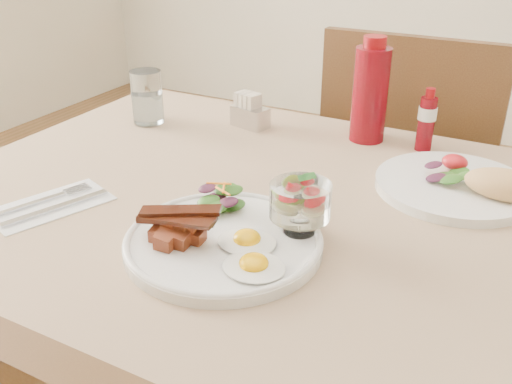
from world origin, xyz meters
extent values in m
cylinder|color=#53381A|center=(-0.59, 0.36, 0.35)|extent=(0.06, 0.06, 0.71)
cube|color=#53381A|center=(0.00, 0.00, 0.73)|extent=(1.30, 0.85, 0.04)
cube|color=#9F7F61|center=(0.00, 0.00, 0.75)|extent=(1.33, 0.88, 0.00)
cylinder|color=#53381A|center=(-0.18, 0.57, 0.23)|extent=(0.04, 0.04, 0.45)
cylinder|color=#53381A|center=(0.18, 0.57, 0.23)|extent=(0.04, 0.04, 0.45)
cylinder|color=#53381A|center=(-0.18, 0.93, 0.23)|extent=(0.04, 0.04, 0.45)
cylinder|color=#53381A|center=(0.18, 0.93, 0.23)|extent=(0.04, 0.04, 0.45)
cube|color=#53381A|center=(0.00, 0.75, 0.47)|extent=(0.42, 0.42, 0.03)
cube|color=#53381A|center=(0.00, 0.55, 0.70)|extent=(0.42, 0.03, 0.46)
cylinder|color=white|center=(-0.08, -0.15, 0.76)|extent=(0.28, 0.28, 0.02)
ellipsoid|color=white|center=(-0.01, -0.19, 0.77)|extent=(0.10, 0.09, 0.01)
ellipsoid|color=#FFAE05|center=(-0.01, -0.19, 0.78)|extent=(0.04, 0.04, 0.02)
ellipsoid|color=white|center=(-0.04, -0.15, 0.77)|extent=(0.10, 0.09, 0.01)
ellipsoid|color=#FFAE05|center=(-0.04, -0.15, 0.78)|extent=(0.04, 0.04, 0.02)
cube|color=brown|center=(-0.14, -0.18, 0.78)|extent=(0.03, 0.03, 0.02)
cube|color=brown|center=(-0.12, -0.19, 0.78)|extent=(0.03, 0.03, 0.03)
cube|color=brown|center=(-0.15, -0.20, 0.78)|extent=(0.03, 0.03, 0.02)
cube|color=brown|center=(-0.11, -0.17, 0.78)|extent=(0.03, 0.03, 0.02)
cube|color=brown|center=(-0.13, -0.21, 0.78)|extent=(0.03, 0.03, 0.03)
cube|color=brown|center=(-0.15, -0.17, 0.78)|extent=(0.03, 0.03, 0.02)
cube|color=brown|center=(-0.12, -0.18, 0.80)|extent=(0.03, 0.03, 0.02)
cube|color=brown|center=(-0.14, -0.19, 0.80)|extent=(0.03, 0.03, 0.02)
cube|color=brown|center=(-0.11, -0.18, 0.80)|extent=(0.03, 0.03, 0.02)
cube|color=#431A0B|center=(-0.13, -0.18, 0.80)|extent=(0.11, 0.05, 0.01)
cube|color=#431A0B|center=(-0.13, -0.19, 0.81)|extent=(0.11, 0.03, 0.01)
cube|color=#431A0B|center=(-0.13, -0.18, 0.81)|extent=(0.11, 0.06, 0.01)
ellipsoid|color=#275316|center=(-0.13, -0.08, 0.77)|extent=(0.05, 0.03, 0.01)
ellipsoid|color=#275316|center=(-0.11, -0.07, 0.78)|extent=(0.04, 0.03, 0.01)
ellipsoid|color=#3A1228|center=(-0.14, -0.06, 0.78)|extent=(0.04, 0.03, 0.01)
ellipsoid|color=#275316|center=(-0.12, -0.10, 0.78)|extent=(0.04, 0.03, 0.01)
ellipsoid|color=#275316|center=(-0.14, -0.09, 0.79)|extent=(0.04, 0.03, 0.01)
ellipsoid|color=#3A1228|center=(-0.11, -0.08, 0.79)|extent=(0.03, 0.03, 0.01)
ellipsoid|color=#275316|center=(-0.13, -0.06, 0.79)|extent=(0.04, 0.03, 0.01)
ellipsoid|color=#275316|center=(-0.11, -0.06, 0.80)|extent=(0.04, 0.03, 0.01)
ellipsoid|color=#3A1228|center=(-0.15, -0.08, 0.80)|extent=(0.03, 0.02, 0.01)
cylinder|color=orange|center=(-0.12, -0.07, 0.81)|extent=(0.02, 0.04, 0.01)
cylinder|color=orange|center=(-0.13, -0.07, 0.81)|extent=(0.04, 0.01, 0.01)
cylinder|color=orange|center=(-0.12, -0.09, 0.81)|extent=(0.04, 0.02, 0.01)
cylinder|color=white|center=(0.01, -0.08, 0.77)|extent=(0.05, 0.05, 0.01)
cylinder|color=white|center=(0.01, -0.08, 0.79)|extent=(0.02, 0.02, 0.02)
cylinder|color=white|center=(0.01, -0.08, 0.82)|extent=(0.09, 0.09, 0.05)
cylinder|color=#F2EAAB|center=(-0.01, -0.08, 0.81)|extent=(0.02, 0.02, 0.01)
cylinder|color=#F2EAAB|center=(0.02, -0.08, 0.81)|extent=(0.02, 0.02, 0.01)
cylinder|color=#F2EAAB|center=(0.00, -0.06, 0.82)|extent=(0.02, 0.02, 0.01)
cylinder|color=#8BC33B|center=(-0.01, -0.07, 0.83)|extent=(0.04, 0.04, 0.01)
cone|color=red|center=(0.02, -0.08, 0.84)|extent=(0.02, 0.02, 0.02)
cone|color=red|center=(0.00, -0.09, 0.84)|extent=(0.02, 0.02, 0.02)
cone|color=red|center=(0.00, -0.07, 0.84)|extent=(0.02, 0.02, 0.02)
ellipsoid|color=#2B7129|center=(0.01, -0.08, 0.85)|extent=(0.02, 0.01, 0.00)
ellipsoid|color=#2B7129|center=(0.02, -0.07, 0.85)|extent=(0.02, 0.01, 0.00)
cylinder|color=white|center=(0.17, 0.19, 0.76)|extent=(0.26, 0.26, 0.02)
ellipsoid|color=#275316|center=(0.15, 0.19, 0.77)|extent=(0.04, 0.03, 0.01)
ellipsoid|color=#275316|center=(0.17, 0.22, 0.78)|extent=(0.04, 0.03, 0.01)
ellipsoid|color=#3A1228|center=(0.14, 0.17, 0.78)|extent=(0.04, 0.03, 0.01)
ellipsoid|color=#275316|center=(0.17, 0.17, 0.78)|extent=(0.04, 0.03, 0.01)
ellipsoid|color=#275316|center=(0.19, 0.19, 0.78)|extent=(0.04, 0.03, 0.01)
ellipsoid|color=#3A1228|center=(0.13, 0.20, 0.79)|extent=(0.03, 0.03, 0.01)
ellipsoid|color=red|center=(0.16, 0.23, 0.78)|extent=(0.04, 0.04, 0.03)
ellipsoid|color=tan|center=(0.25, 0.17, 0.79)|extent=(0.14, 0.08, 0.05)
cylinder|color=#61050D|center=(-0.03, 0.35, 0.85)|extent=(0.07, 0.07, 0.19)
cylinder|color=maroon|center=(-0.03, 0.35, 0.95)|extent=(0.05, 0.05, 0.02)
cylinder|color=#61050D|center=(0.08, 0.35, 0.81)|extent=(0.04, 0.04, 0.11)
cylinder|color=silver|center=(0.08, 0.35, 0.83)|extent=(0.04, 0.04, 0.02)
cylinder|color=maroon|center=(0.08, 0.35, 0.87)|extent=(0.02, 0.02, 0.02)
cube|color=silver|center=(-0.28, 0.30, 0.77)|extent=(0.09, 0.06, 0.04)
cube|color=#C9AF8E|center=(-0.31, 0.31, 0.80)|extent=(0.02, 0.04, 0.05)
cube|color=#C9AF8E|center=(-0.29, 0.31, 0.80)|extent=(0.02, 0.04, 0.05)
cube|color=#C9AF8E|center=(-0.28, 0.30, 0.80)|extent=(0.02, 0.04, 0.05)
cube|color=#C9AF8E|center=(-0.27, 0.30, 0.80)|extent=(0.02, 0.04, 0.05)
cylinder|color=white|center=(-0.49, 0.22, 0.81)|extent=(0.07, 0.07, 0.12)
cylinder|color=silver|center=(-0.49, 0.22, 0.79)|extent=(0.06, 0.06, 0.07)
cube|color=white|center=(-0.39, -0.17, 0.75)|extent=(0.16, 0.21, 0.00)
cube|color=silver|center=(-0.37, -0.18, 0.76)|extent=(0.07, 0.17, 0.00)
cube|color=silver|center=(-0.42, -0.19, 0.76)|extent=(0.05, 0.12, 0.00)
cube|color=silver|center=(-0.40, -0.11, 0.76)|extent=(0.02, 0.04, 0.00)
cube|color=silver|center=(-0.39, -0.11, 0.76)|extent=(0.02, 0.04, 0.00)
cube|color=silver|center=(-0.39, -0.11, 0.76)|extent=(0.02, 0.04, 0.00)
cube|color=silver|center=(-0.38, -0.11, 0.76)|extent=(0.02, 0.04, 0.00)
camera|label=1|loc=(0.28, -0.73, 1.19)|focal=40.00mm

